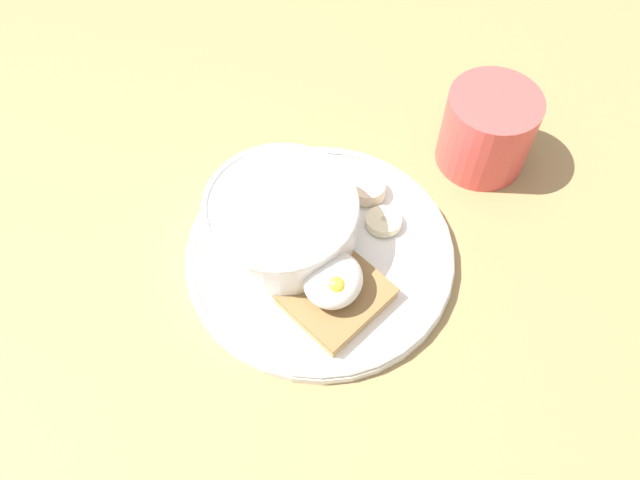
{
  "coord_description": "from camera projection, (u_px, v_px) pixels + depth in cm",
  "views": [
    {
      "loc": [
        28.19,
        11.32,
        52.66
      ],
      "look_at": [
        0.0,
        0.0,
        5.0
      ],
      "focal_mm": 35.0,
      "sensor_mm": 36.0,
      "label": 1
    }
  ],
  "objects": [
    {
      "name": "oatmeal_bowl",
      "position": [
        283.0,
        218.0,
        0.57
      ],
      "size": [
        13.87,
        13.87,
        5.96
      ],
      "color": "white",
      "rests_on": "plate"
    },
    {
      "name": "coffee_mug",
      "position": [
        487.0,
        129.0,
        0.62
      ],
      "size": [
        9.11,
        9.11,
        8.43
      ],
      "color": "#E24E48",
      "rests_on": "ground_plane"
    },
    {
      "name": "banana_slice_left",
      "position": [
        384.0,
        221.0,
        0.59
      ],
      "size": [
        4.85,
        4.83,
        1.24
      ],
      "color": "#F6F0C0",
      "rests_on": "plate"
    },
    {
      "name": "poached_egg",
      "position": [
        333.0,
        280.0,
        0.53
      ],
      "size": [
        5.53,
        5.11,
        3.45
      ],
      "color": "white",
      "rests_on": "toast_slice"
    },
    {
      "name": "toast_slice",
      "position": [
        332.0,
        292.0,
        0.55
      ],
      "size": [
        11.04,
        11.04,
        1.48
      ],
      "color": "olive",
      "rests_on": "plate"
    },
    {
      "name": "ground_plane",
      "position": [
        320.0,
        262.0,
        0.6
      ],
      "size": [
        120.0,
        120.0,
        2.0
      ],
      "primitive_type": "cube",
      "color": "#99804F",
      "rests_on": "ground"
    },
    {
      "name": "plate",
      "position": [
        320.0,
        253.0,
        0.58
      ],
      "size": [
        25.13,
        25.13,
        1.6
      ],
      "color": "white",
      "rests_on": "ground_plane"
    },
    {
      "name": "banana_slice_front",
      "position": [
        368.0,
        190.0,
        0.61
      ],
      "size": [
        4.93,
        4.92,
        1.73
      ],
      "color": "#FBE4BB",
      "rests_on": "plate"
    }
  ]
}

